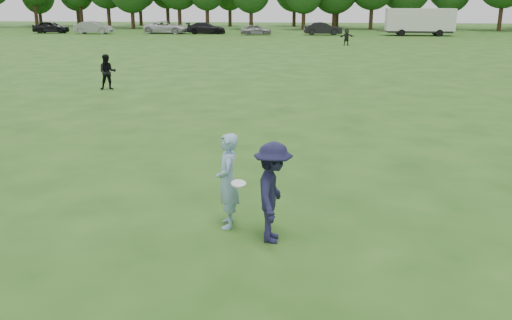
# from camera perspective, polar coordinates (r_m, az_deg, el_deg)

# --- Properties ---
(ground) EXTENTS (200.00, 200.00, 0.00)m
(ground) POSITION_cam_1_polar(r_m,az_deg,el_deg) (9.73, 0.43, -8.47)
(ground) COLOR #214914
(ground) RESTS_ON ground
(thrower) EXTENTS (0.54, 0.72, 1.79)m
(thrower) POSITION_cam_1_polar(r_m,az_deg,el_deg) (10.03, -3.01, -2.21)
(thrower) COLOR #86ADCF
(thrower) RESTS_ON ground
(defender) EXTENTS (0.69, 1.17, 1.80)m
(defender) POSITION_cam_1_polar(r_m,az_deg,el_deg) (9.41, 1.80, -3.44)
(defender) COLOR #1A1A39
(defender) RESTS_ON ground
(player_far_a) EXTENTS (0.98, 0.88, 1.67)m
(player_far_a) POSITION_cam_1_polar(r_m,az_deg,el_deg) (26.99, -15.36, 8.91)
(player_far_a) COLOR black
(player_far_a) RESTS_ON ground
(player_far_d) EXTENTS (1.52, 0.88, 1.56)m
(player_far_d) POSITION_cam_1_polar(r_m,az_deg,el_deg) (53.26, 9.52, 12.65)
(player_far_d) COLOR black
(player_far_d) RESTS_ON ground
(car_a) EXTENTS (4.72, 2.32, 1.55)m
(car_a) POSITION_cam_1_polar(r_m,az_deg,el_deg) (77.46, -20.77, 12.95)
(car_a) COLOR black
(car_a) RESTS_ON ground
(car_b) EXTENTS (4.82, 1.87, 1.57)m
(car_b) POSITION_cam_1_polar(r_m,az_deg,el_deg) (74.08, -16.76, 13.20)
(car_b) COLOR gray
(car_b) RESTS_ON ground
(car_c) EXTENTS (5.79, 2.92, 1.57)m
(car_c) POSITION_cam_1_polar(r_m,az_deg,el_deg) (72.54, -9.42, 13.61)
(car_c) COLOR silver
(car_c) RESTS_ON ground
(car_d) EXTENTS (5.10, 2.45, 1.43)m
(car_d) POSITION_cam_1_polar(r_m,az_deg,el_deg) (71.30, -5.27, 13.65)
(car_d) COLOR black
(car_d) RESTS_ON ground
(car_e) EXTENTS (3.98, 1.99, 1.30)m
(car_e) POSITION_cam_1_polar(r_m,az_deg,el_deg) (68.72, -0.01, 13.56)
(car_e) COLOR gray
(car_e) RESTS_ON ground
(car_f) EXTENTS (4.83, 2.17, 1.54)m
(car_f) POSITION_cam_1_polar(r_m,az_deg,el_deg) (69.10, 7.04, 13.56)
(car_f) COLOR black
(car_f) RESTS_ON ground
(disc_in_play) EXTENTS (0.27, 0.27, 0.09)m
(disc_in_play) POSITION_cam_1_polar(r_m,az_deg,el_deg) (9.68, -1.84, -2.49)
(disc_in_play) COLOR white
(disc_in_play) RESTS_ON ground
(cargo_trailer) EXTENTS (9.00, 2.75, 3.20)m
(cargo_trailer) POSITION_cam_1_polar(r_m,az_deg,el_deg) (70.15, 16.85, 13.86)
(cargo_trailer) COLOR silver
(cargo_trailer) RESTS_ON ground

